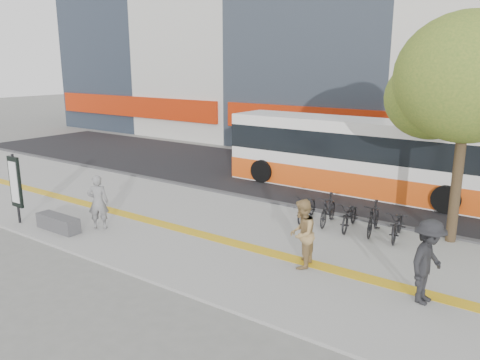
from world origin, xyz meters
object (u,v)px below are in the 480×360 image
Objects in this scene: signboard at (15,183)px; seated_woman at (98,202)px; pedestrian_dark at (428,262)px; street_tree at (468,81)px; pedestrian_tan at (302,234)px; bench at (58,223)px; bus at (356,157)px.

seated_woman is (2.49, 1.12, -0.45)m from signboard.
pedestrian_dark is (11.76, 2.13, -0.38)m from signboard.
signboard reaches higher than seated_woman.
street_tree is at bearing 29.07° from signboard.
seated_woman is 0.97× the size of pedestrian_tan.
pedestrian_tan is 2.97m from pedestrian_dark.
signboard is 13.40m from street_tree.
bench is 0.96× the size of seated_woman.
pedestrian_tan is at bearing 14.10° from signboard.
seated_woman is 0.92× the size of pedestrian_dark.
pedestrian_tan is at bearing 150.61° from seated_woman.
seated_woman is (-8.89, -5.20, -3.60)m from street_tree.
street_tree reaches higher than pedestrian_dark.
signboard is at bearing -14.95° from seated_woman.
seated_woman is at bearing -93.89° from pedestrian_tan.
pedestrian_dark is at bearing 147.01° from seated_woman.
bus reaches higher than pedestrian_tan.
bench is 10.35m from pedestrian_dark.
street_tree is at bearing -39.88° from bus.
pedestrian_dark reaches higher than bench.
signboard is 11.96m from pedestrian_dark.
street_tree is 6.04m from pedestrian_tan.
bench is 0.88× the size of pedestrian_dark.
bench is at bearing 107.68° from pedestrian_dark.
signboard is 1.32× the size of seated_woman.
pedestrian_tan is (7.19, 1.90, 0.63)m from bench.
pedestrian_tan is at bearing 95.95° from pedestrian_dark.
pedestrian_dark is (4.79, -7.88, -0.39)m from bus.
bus is at bearing -155.96° from seated_woman.
signboard is 0.21× the size of bus.
pedestrian_dark is at bearing -84.77° from street_tree.
bus is 9.96m from seated_woman.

